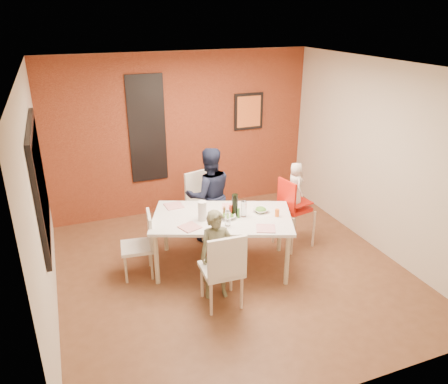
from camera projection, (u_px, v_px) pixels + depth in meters
name	position (u px, v px, depth m)	size (l,w,h in m)	color
ground	(232.00, 271.00, 5.97)	(4.50, 4.50, 0.00)	brown
ceiling	(234.00, 67.00, 4.92)	(4.50, 4.50, 0.02)	white
wall_back	(182.00, 134.00, 7.38)	(4.50, 0.02, 2.70)	beige
wall_front	(338.00, 272.00, 3.51)	(4.50, 0.02, 2.70)	beige
wall_left	(39.00, 206.00, 4.69)	(0.02, 4.50, 2.70)	beige
wall_right	(379.00, 158.00, 6.19)	(0.02, 4.50, 2.70)	beige
brick_accent_wall	(183.00, 134.00, 7.36)	(4.50, 0.02, 2.70)	maroon
picture_window_frame	(39.00, 182.00, 4.80)	(0.05, 1.70, 1.30)	black
picture_window_pane	(41.00, 181.00, 4.80)	(0.02, 1.55, 1.15)	black
glassblock_strip	(147.00, 129.00, 7.09)	(0.55, 0.03, 1.70)	silver
glassblock_surround	(147.00, 129.00, 7.09)	(0.60, 0.03, 1.76)	black
art_print_frame	(249.00, 111.00, 7.63)	(0.54, 0.03, 0.64)	black
art_print_canvas	(249.00, 112.00, 7.61)	(0.44, 0.01, 0.54)	orange
dining_table	(222.00, 221.00, 5.82)	(2.07, 1.62, 0.76)	white
chair_near	(224.00, 267.00, 5.03)	(0.48, 0.48, 0.99)	white
chair_far	(203.00, 200.00, 6.78)	(0.57, 0.57, 1.01)	white
chair_left	(142.00, 241.00, 5.72)	(0.46, 0.46, 0.88)	silver
high_chair	(293.00, 206.00, 6.36)	(0.53, 0.53, 1.07)	red
child_near	(217.00, 255.00, 5.24)	(0.42, 0.28, 1.15)	#5D5D42
child_far	(209.00, 195.00, 6.51)	(0.72, 0.56, 1.47)	black
toddler	(295.00, 185.00, 6.26)	(0.33, 0.21, 0.68)	silver
plate_near_left	(190.00, 227.00, 5.49)	(0.23, 0.23, 0.01)	silver
plate_far_mid	(229.00, 206.00, 6.08)	(0.20, 0.20, 0.01)	white
plate_near_right	(266.00, 228.00, 5.46)	(0.23, 0.23, 0.01)	white
plate_far_left	(174.00, 206.00, 6.09)	(0.24, 0.24, 0.01)	white
salad_bowl_a	(228.00, 216.00, 5.73)	(0.21, 0.21, 0.05)	white
salad_bowl_b	(261.00, 210.00, 5.91)	(0.20, 0.20, 0.05)	white
wine_bottle	(235.00, 205.00, 5.76)	(0.08, 0.08, 0.30)	black
wine_glass_a	(228.00, 218.00, 5.51)	(0.07, 0.07, 0.20)	white
wine_glass_b	(244.00, 209.00, 5.75)	(0.08, 0.08, 0.22)	silver
paper_towel_roll	(202.00, 211.00, 5.65)	(0.11, 0.11, 0.26)	silver
condiment_red	(231.00, 211.00, 5.77)	(0.04, 0.04, 0.15)	red
condiment_green	(239.00, 213.00, 5.73)	(0.03, 0.03, 0.13)	#3D7D29
condiment_brown	(224.00, 212.00, 5.76)	(0.04, 0.04, 0.14)	brown
sippy_cup	(277.00, 213.00, 5.77)	(0.06, 0.06, 0.10)	orange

